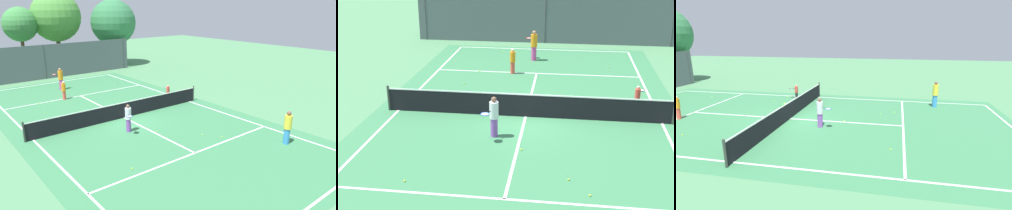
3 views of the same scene
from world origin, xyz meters
The scene contains 20 objects.
ground_plane centered at (0.00, 0.00, 0.00)m, with size 80.00×80.00×0.00m, color #4C8456.
court_surface centered at (0.00, 0.00, 0.00)m, with size 13.00×25.00×0.01m.
tennis_net centered at (0.00, 0.00, 0.51)m, with size 11.90×0.10×1.10m.
perimeter_fence centered at (0.00, 14.00, 1.60)m, with size 18.00×0.12×3.20m.
player_0 centered at (-0.39, 9.20, 0.93)m, with size 0.78×0.90×1.80m.
player_1 centered at (-1.31, 6.26, 0.71)m, with size 0.29×0.29×1.38m.
player_3 centered at (-0.99, -2.12, 0.81)m, with size 0.63×0.90×1.57m.
player_4 centered at (4.67, 1.44, 0.58)m, with size 0.55×0.81×1.10m.
ball_crate centered at (1.78, 1.08, 0.18)m, with size 0.45×0.37×0.43m.
tennis_ball_0 centered at (-3.17, -5.83, 0.03)m, with size 0.07×0.07×0.07m, color #CCE533.
tennis_ball_1 centered at (3.88, 0.03, 0.03)m, with size 0.07×0.07×0.07m, color #CCE533.
tennis_ball_2 centered at (3.97, 8.15, 0.03)m, with size 0.07×0.07×0.07m, color #CCE533.
tennis_ball_3 centered at (0.16, -3.17, 0.03)m, with size 0.07×0.07×0.07m, color #CCE533.
tennis_ball_4 centered at (1.81, -5.07, 0.03)m, with size 0.07×0.07×0.07m, color #CCE533.
tennis_ball_5 centered at (-2.59, 10.86, 0.03)m, with size 0.07×0.07×0.07m, color #CCE533.
tennis_ball_6 centered at (3.56, 2.70, 0.03)m, with size 0.07×0.07×0.07m, color #CCE533.
tennis_ball_7 centered at (-3.52, 4.05, 0.03)m, with size 0.07×0.07×0.07m, color #CCE533.
tennis_ball_8 centered at (2.43, -5.91, 0.03)m, with size 0.07×0.07×0.07m, color #CCE533.
tennis_ball_9 centered at (-3.18, 6.34, 0.03)m, with size 0.07×0.07×0.07m, color #CCE533.
tennis_ball_10 centered at (5.10, 2.34, 0.03)m, with size 0.07×0.07×0.07m, color #CCE533.
Camera 2 is at (1.57, -17.59, 7.10)m, focal length 48.87 mm.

